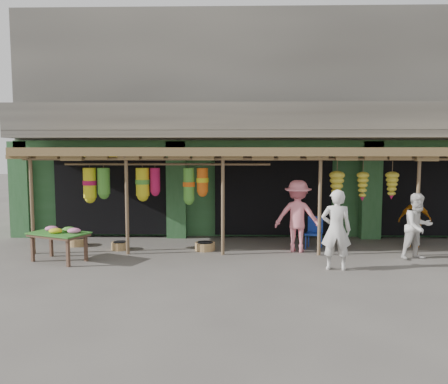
{
  "coord_description": "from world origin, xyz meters",
  "views": [
    {
      "loc": [
        -1.21,
        -11.41,
        2.69
      ],
      "look_at": [
        -1.5,
        1.0,
        1.53
      ],
      "focal_mm": 35.0,
      "sensor_mm": 36.0,
      "label": 1
    }
  ],
  "objects_px": {
    "flower_table": "(60,234)",
    "blue_chair": "(314,231)",
    "person_front": "(336,230)",
    "person_right": "(418,226)",
    "person_vendor": "(415,220)",
    "person_shopper": "(298,216)"
  },
  "relations": [
    {
      "from": "person_front",
      "to": "person_shopper",
      "type": "height_order",
      "value": "person_shopper"
    },
    {
      "from": "flower_table",
      "to": "blue_chair",
      "type": "relative_size",
      "value": 1.83
    },
    {
      "from": "person_front",
      "to": "person_shopper",
      "type": "distance_m",
      "value": 1.91
    },
    {
      "from": "person_right",
      "to": "person_shopper",
      "type": "height_order",
      "value": "person_shopper"
    },
    {
      "from": "person_vendor",
      "to": "person_shopper",
      "type": "bearing_deg",
      "value": 15.65
    },
    {
      "from": "person_front",
      "to": "person_right",
      "type": "xyz_separation_m",
      "value": [
        2.26,
        1.01,
        -0.09
      ]
    },
    {
      "from": "person_vendor",
      "to": "person_shopper",
      "type": "height_order",
      "value": "person_shopper"
    },
    {
      "from": "flower_table",
      "to": "person_right",
      "type": "bearing_deg",
      "value": 26.69
    },
    {
      "from": "person_right",
      "to": "person_front",
      "type": "bearing_deg",
      "value": -173.85
    },
    {
      "from": "person_front",
      "to": "person_right",
      "type": "height_order",
      "value": "person_front"
    },
    {
      "from": "flower_table",
      "to": "person_right",
      "type": "height_order",
      "value": "person_right"
    },
    {
      "from": "blue_chair",
      "to": "person_right",
      "type": "xyz_separation_m",
      "value": [
        2.34,
        -1.22,
        0.34
      ]
    },
    {
      "from": "person_vendor",
      "to": "flower_table",
      "type": "bearing_deg",
      "value": 16.07
    },
    {
      "from": "flower_table",
      "to": "person_shopper",
      "type": "relative_size",
      "value": 0.84
    },
    {
      "from": "flower_table",
      "to": "person_front",
      "type": "bearing_deg",
      "value": 18.84
    },
    {
      "from": "person_shopper",
      "to": "blue_chair",
      "type": "bearing_deg",
      "value": -126.19
    },
    {
      "from": "person_right",
      "to": "person_shopper",
      "type": "relative_size",
      "value": 0.86
    },
    {
      "from": "person_shopper",
      "to": "person_front",
      "type": "bearing_deg",
      "value": 124.0
    },
    {
      "from": "person_front",
      "to": "person_right",
      "type": "bearing_deg",
      "value": -146.93
    },
    {
      "from": "blue_chair",
      "to": "person_right",
      "type": "height_order",
      "value": "person_right"
    },
    {
      "from": "flower_table",
      "to": "person_shopper",
      "type": "xyz_separation_m",
      "value": [
        5.97,
        1.2,
        0.29
      ]
    },
    {
      "from": "person_front",
      "to": "person_vendor",
      "type": "relative_size",
      "value": 1.21
    }
  ]
}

